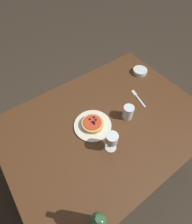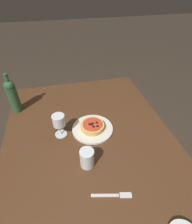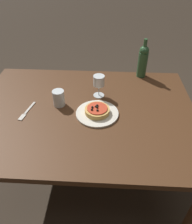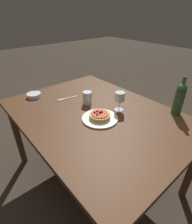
% 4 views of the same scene
% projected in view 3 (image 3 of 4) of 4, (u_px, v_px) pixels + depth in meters
% --- Properties ---
extents(ground_plane, '(14.00, 14.00, 0.00)m').
position_uv_depth(ground_plane, '(86.00, 178.00, 1.84)').
color(ground_plane, '#382D23').
extents(dining_table, '(1.42, 1.03, 0.73)m').
position_uv_depth(dining_table, '(84.00, 119.00, 1.43)').
color(dining_table, '#4C2D19').
rests_on(dining_table, ground_plane).
extents(dinner_plate, '(0.26, 0.26, 0.01)m').
position_uv_depth(dinner_plate, '(97.00, 113.00, 1.34)').
color(dinner_plate, silver).
rests_on(dinner_plate, dining_table).
extents(pizza, '(0.15, 0.15, 0.05)m').
position_uv_depth(pizza, '(97.00, 110.00, 1.33)').
color(pizza, tan).
rests_on(pizza, dinner_plate).
extents(wine_glass, '(0.07, 0.07, 0.15)m').
position_uv_depth(wine_glass, '(99.00, 82.00, 1.43)').
color(wine_glass, silver).
rests_on(wine_glass, dining_table).
extents(wine_bottle, '(0.07, 0.07, 0.29)m').
position_uv_depth(wine_bottle, '(143.00, 61.00, 1.64)').
color(wine_bottle, '#2D5633').
rests_on(wine_bottle, dining_table).
extents(water_cup, '(0.07, 0.07, 0.11)m').
position_uv_depth(water_cup, '(59.00, 98.00, 1.39)').
color(water_cup, silver).
rests_on(water_cup, dining_table).
extents(fork, '(0.06, 0.18, 0.00)m').
position_uv_depth(fork, '(26.00, 112.00, 1.36)').
color(fork, beige).
rests_on(fork, dining_table).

